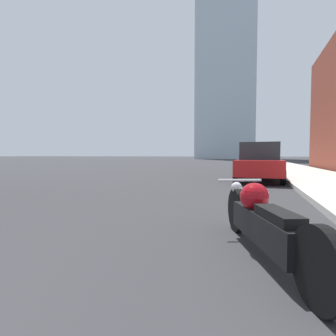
# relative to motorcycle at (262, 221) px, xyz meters

# --- Properties ---
(sidewalk) EXTENTS (3.34, 240.00, 0.15)m
(sidewalk) POSITION_rel_motorcycle_xyz_m (2.86, 36.24, -0.32)
(sidewalk) COLOR #B2ADA3
(sidewalk) RESTS_ON ground_plane
(distant_tower) EXTENTS (16.98, 16.98, 86.63)m
(distant_tower) POSITION_rel_motorcycle_xyz_m (-7.91, 80.57, 42.92)
(distant_tower) COLOR silver
(distant_tower) RESTS_ON ground_plane
(motorcycle) EXTENTS (1.10, 2.51, 0.80)m
(motorcycle) POSITION_rel_motorcycle_xyz_m (0.00, 0.00, 0.00)
(motorcycle) COLOR black
(motorcycle) RESTS_ON ground_plane
(parked_car_red) EXTENTS (2.04, 4.25, 1.66)m
(parked_car_red) POSITION_rel_motorcycle_xyz_m (0.17, 8.91, 0.42)
(parked_car_red) COLOR red
(parked_car_red) RESTS_ON ground_plane
(parked_car_silver) EXTENTS (2.25, 4.12, 1.67)m
(parked_car_silver) POSITION_rel_motorcycle_xyz_m (-0.05, 20.95, 0.44)
(parked_car_silver) COLOR #BCBCC1
(parked_car_silver) RESTS_ON ground_plane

